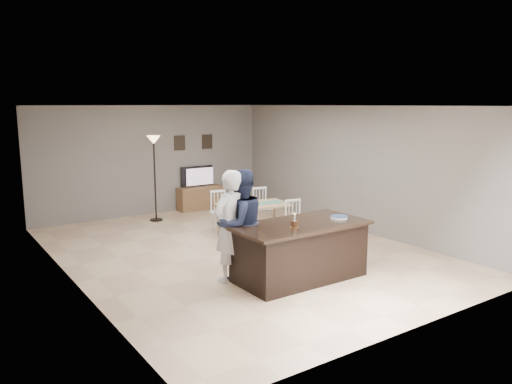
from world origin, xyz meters
TOP-DOWN VIEW (x-y plane):
  - floor at (0.00, 0.00)m, footprint 8.00×8.00m
  - room_shell at (0.00, 0.00)m, footprint 8.00×8.00m
  - kitchen_island at (0.00, -1.80)m, footprint 2.15×1.10m
  - tv_console at (1.20, 3.77)m, footprint 1.20×0.40m
  - television at (1.20, 3.84)m, footprint 0.91×0.12m
  - tv_screen_glow at (1.20, 3.76)m, footprint 0.78×0.00m
  - picture_frames at (1.15, 3.98)m, footprint 1.10×0.02m
  - doorway at (-2.99, -2.30)m, footprint 0.00×2.10m
  - woman at (-0.95, -1.25)m, footprint 0.73×0.58m
  - man at (-0.75, -1.25)m, footprint 0.90×0.73m
  - birthday_cake at (-0.23, -1.95)m, footprint 0.14×0.14m
  - plate_stack at (0.73, -1.91)m, footprint 0.28×0.28m
  - dining_table at (0.85, 0.75)m, footprint 1.65×1.86m
  - floor_lamp at (-0.27, 3.22)m, footprint 0.30×0.30m

SIDE VIEW (x-z plane):
  - floor at x=0.00m, z-range 0.00..0.00m
  - tv_console at x=1.20m, z-range 0.00..0.60m
  - kitchen_island at x=0.00m, z-range 0.00..0.90m
  - dining_table at x=0.85m, z-range 0.12..1.01m
  - television at x=1.20m, z-range 0.60..1.13m
  - tv_screen_glow at x=1.20m, z-range 0.48..1.26m
  - man at x=-0.75m, z-range 0.00..1.74m
  - woman at x=-0.95m, z-range 0.00..1.75m
  - plate_stack at x=0.73m, z-range 0.90..0.94m
  - birthday_cake at x=-0.23m, z-range 0.84..1.06m
  - doorway at x=-2.99m, z-range -0.07..2.58m
  - floor_lamp at x=-0.27m, z-range 0.55..2.56m
  - room_shell at x=0.00m, z-range -2.32..5.68m
  - picture_frames at x=1.15m, z-range 1.56..1.94m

